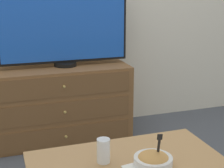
# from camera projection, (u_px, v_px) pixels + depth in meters

# --- Properties ---
(ground_plane) EXTENTS (12.00, 12.00, 0.00)m
(ground_plane) POSITION_uv_depth(u_px,v_px,m) (63.00, 126.00, 3.15)
(ground_plane) COLOR #474C56
(dresser) EXTENTS (1.14, 0.45, 0.61)m
(dresser) POSITION_uv_depth(u_px,v_px,m) (60.00, 103.00, 2.83)
(dresser) COLOR brown
(dresser) RESTS_ON ground_plane
(tv) EXTENTS (1.04, 0.18, 0.69)m
(tv) POSITION_uv_depth(u_px,v_px,m) (64.00, 22.00, 2.70)
(tv) COLOR black
(tv) RESTS_ON dresser
(takeout_bowl) EXTENTS (0.18, 0.18, 0.18)m
(takeout_bowl) POSITION_uv_depth(u_px,v_px,m) (153.00, 160.00, 1.61)
(takeout_bowl) COLOR silver
(takeout_bowl) RESTS_ON coffee_table
(drink_cup) EXTENTS (0.06, 0.06, 0.12)m
(drink_cup) POSITION_uv_depth(u_px,v_px,m) (104.00, 152.00, 1.63)
(drink_cup) COLOR white
(drink_cup) RESTS_ON coffee_table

